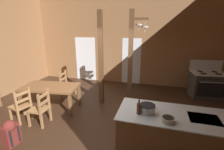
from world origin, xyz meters
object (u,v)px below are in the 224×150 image
at_px(stove_range, 207,84).
at_px(dining_table, 50,89).
at_px(ladderback_chair_at_table_end, 40,109).
at_px(ladderback_chair_near_window, 21,106).
at_px(stockpot_on_counter, 147,109).
at_px(mixing_bowl_on_counter, 168,119).
at_px(bottle_tall_on_counter, 139,108).
at_px(ladderback_chair_by_post, 67,84).
at_px(kitchen_island, 173,136).
at_px(backpack, 10,132).

bearing_deg(stove_range, dining_table, -156.56).
bearing_deg(stove_range, ladderback_chair_at_table_end, -147.32).
bearing_deg(ladderback_chair_near_window, stove_range, 29.55).
distance_m(stockpot_on_counter, mixing_bowl_on_counter, 0.43).
distance_m(stove_range, bottle_tall_on_counter, 4.17).
height_order(dining_table, ladderback_chair_near_window, ladderback_chair_near_window).
height_order(stove_range, ladderback_chair_near_window, stove_range).
bearing_deg(ladderback_chair_by_post, ladderback_chair_near_window, -99.91).
distance_m(ladderback_chair_at_table_end, bottle_tall_on_counter, 2.68).
xyz_separation_m(ladderback_chair_by_post, mixing_bowl_on_counter, (3.39, -2.43, 0.53)).
height_order(ladderback_chair_at_table_end, stockpot_on_counter, stockpot_on_counter).
bearing_deg(dining_table, kitchen_island, -18.24).
relative_size(kitchen_island, mixing_bowl_on_counter, 9.37).
distance_m(kitchen_island, stove_range, 3.68).
relative_size(ladderback_chair_by_post, bottle_tall_on_counter, 3.25).
xyz_separation_m(dining_table, bottle_tall_on_counter, (2.86, -1.32, 0.40)).
bearing_deg(kitchen_island, ladderback_chair_at_table_end, 174.72).
bearing_deg(ladderback_chair_by_post, stockpot_on_counter, -36.03).
bearing_deg(ladderback_chair_near_window, stockpot_on_counter, -6.10).
bearing_deg(stockpot_on_counter, dining_table, 157.95).
bearing_deg(kitchen_island, dining_table, 161.76).
bearing_deg(stockpot_on_counter, ladderback_chair_near_window, 173.90).
bearing_deg(backpack, stockpot_on_counter, 9.84).
height_order(kitchen_island, ladderback_chair_by_post, ladderback_chair_by_post).
bearing_deg(dining_table, ladderback_chair_at_table_end, -71.88).
distance_m(kitchen_island, bottle_tall_on_counter, 0.91).
height_order(kitchen_island, ladderback_chair_at_table_end, ladderback_chair_at_table_end).
xyz_separation_m(ladderback_chair_by_post, backpack, (0.17, -2.70, -0.14)).
bearing_deg(mixing_bowl_on_counter, stockpot_on_counter, 147.83).
height_order(ladderback_chair_near_window, ladderback_chair_by_post, same).
bearing_deg(backpack, mixing_bowl_on_counter, 4.76).
bearing_deg(backpack, ladderback_chair_by_post, 93.70).
relative_size(ladderback_chair_near_window, stockpot_on_counter, 2.62).
relative_size(dining_table, mixing_bowl_on_counter, 7.70).
distance_m(ladderback_chair_by_post, backpack, 2.71).
distance_m(ladderback_chair_near_window, mixing_bowl_on_counter, 3.79).
height_order(dining_table, backpack, dining_table).
distance_m(kitchen_island, stockpot_on_counter, 0.77).
relative_size(stove_range, ladderback_chair_near_window, 1.39).
height_order(dining_table, stockpot_on_counter, stockpot_on_counter).
bearing_deg(ladderback_chair_at_table_end, bottle_tall_on_counter, -9.98).
xyz_separation_m(dining_table, backpack, (0.16, -1.72, -0.34)).
bearing_deg(stove_range, ladderback_chair_near_window, -150.45).
xyz_separation_m(ladderback_chair_at_table_end, stockpot_on_counter, (2.73, -0.35, 0.57)).
height_order(ladderback_chair_by_post, bottle_tall_on_counter, bottle_tall_on_counter).
bearing_deg(ladderback_chair_at_table_end, ladderback_chair_by_post, 99.15).
xyz_separation_m(mixing_bowl_on_counter, bottle_tall_on_counter, (-0.52, 0.13, 0.07)).
relative_size(ladderback_chair_by_post, stockpot_on_counter, 2.62).
relative_size(mixing_bowl_on_counter, bottle_tall_on_counter, 0.80).
relative_size(kitchen_island, stove_range, 1.65).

